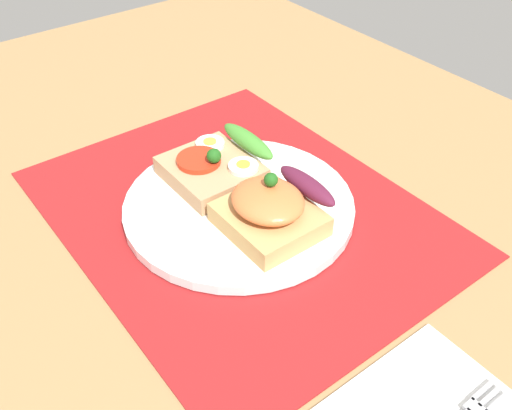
% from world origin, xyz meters
% --- Properties ---
extents(ground_plane, '(1.20, 0.90, 0.03)m').
position_xyz_m(ground_plane, '(0.00, 0.00, -0.02)').
color(ground_plane, '#9C7649').
extents(placemat, '(0.44, 0.34, 0.00)m').
position_xyz_m(placemat, '(0.00, 0.00, 0.00)').
color(placemat, maroon).
rests_on(placemat, ground_plane).
extents(plate, '(0.25, 0.25, 0.01)m').
position_xyz_m(plate, '(0.00, 0.00, 0.01)').
color(plate, white).
rests_on(plate, placemat).
extents(sandwich_egg_tomato, '(0.10, 0.10, 0.04)m').
position_xyz_m(sandwich_egg_tomato, '(-0.05, 0.01, 0.03)').
color(sandwich_egg_tomato, tan).
rests_on(sandwich_egg_tomato, plate).
extents(sandwich_salmon, '(0.09, 0.10, 0.06)m').
position_xyz_m(sandwich_salmon, '(0.05, 0.00, 0.04)').
color(sandwich_salmon, tan).
rests_on(sandwich_salmon, plate).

